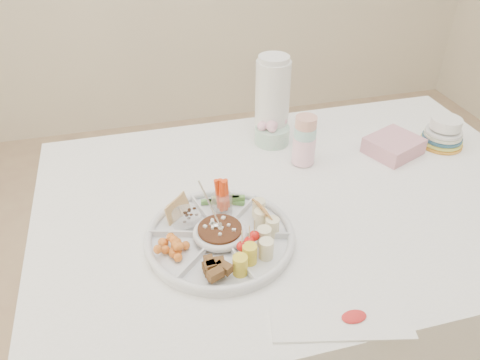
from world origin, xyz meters
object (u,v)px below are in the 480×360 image
object	(u,v)px
dining_table	(292,284)
plate_stack	(443,133)
party_tray	(220,235)
thermos	(272,98)

from	to	relation	value
dining_table	plate_stack	bearing A→B (deg)	14.55
dining_table	party_tray	bearing A→B (deg)	-153.86
dining_table	plate_stack	distance (m)	0.73
party_tray	plate_stack	distance (m)	0.89
party_tray	thermos	xyz separation A→B (m)	(0.30, 0.49, 0.13)
thermos	plate_stack	bearing A→B (deg)	-20.43
party_tray	dining_table	bearing A→B (deg)	26.14
plate_stack	party_tray	bearing A→B (deg)	-161.51
dining_table	party_tray	world-z (taller)	party_tray
thermos	plate_stack	xyz separation A→B (m)	(0.55, -0.20, -0.10)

